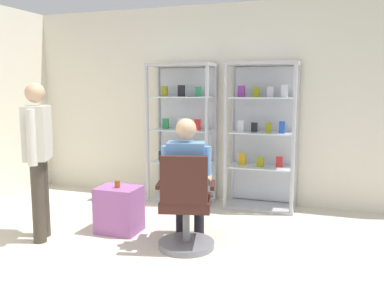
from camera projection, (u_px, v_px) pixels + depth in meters
name	position (u px, v px, depth m)	size (l,w,h in m)	color
back_wall	(226.00, 104.00, 5.69)	(6.00, 0.10, 2.70)	silver
display_cabinet_left	(183.00, 132.00, 5.70)	(0.90, 0.45, 1.90)	#B7B7BC
display_cabinet_right	(262.00, 135.00, 5.34)	(0.90, 0.45, 1.90)	#B7B7BC
office_chair	(186.00, 211.00, 3.98)	(0.62, 0.59, 0.96)	slate
seated_shopkeeper	(187.00, 175.00, 4.09)	(0.55, 0.62, 1.29)	black
storage_crate	(119.00, 209.00, 4.49)	(0.45, 0.36, 0.50)	#9E599E
tea_glass	(117.00, 184.00, 4.43)	(0.06, 0.06, 0.08)	brown
standing_customer	(38.00, 151.00, 4.18)	(0.35, 0.48, 1.63)	#3F382D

